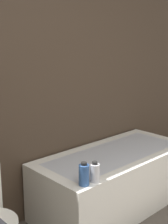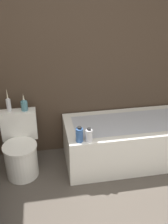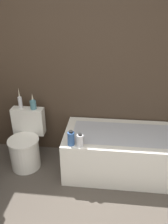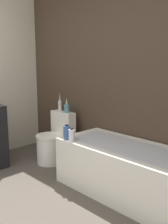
{
  "view_description": "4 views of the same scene",
  "coord_description": "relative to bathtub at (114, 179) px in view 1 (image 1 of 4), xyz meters",
  "views": [
    {
      "loc": [
        -1.39,
        -0.11,
        1.6
      ],
      "look_at": [
        0.27,
        1.66,
        1.04
      ],
      "focal_mm": 50.0,
      "sensor_mm": 36.0,
      "label": 1
    },
    {
      "loc": [
        -0.3,
        -0.88,
        2.15
      ],
      "look_at": [
        0.13,
        1.49,
        0.87
      ],
      "focal_mm": 42.0,
      "sensor_mm": 36.0,
      "label": 2
    },
    {
      "loc": [
        0.42,
        -0.54,
        1.96
      ],
      "look_at": [
        0.19,
        1.58,
        0.89
      ],
      "focal_mm": 35.0,
      "sensor_mm": 36.0,
      "label": 3
    },
    {
      "loc": [
        2.37,
        -0.52,
        1.47
      ],
      "look_at": [
        0.18,
        1.61,
        0.87
      ],
      "focal_mm": 42.0,
      "sensor_mm": 36.0,
      "label": 4
    }
  ],
  "objects": [
    {
      "name": "shampoo_bottle_short",
      "position": [
        -0.58,
        -0.3,
        0.34
      ],
      "size": [
        0.07,
        0.07,
        0.16
      ],
      "color": "silver",
      "rests_on": "bathtub"
    },
    {
      "name": "bathtub",
      "position": [
        0.0,
        0.0,
        0.0
      ],
      "size": [
        1.6,
        0.73,
        0.55
      ],
      "color": "white",
      "rests_on": "ground"
    },
    {
      "name": "shampoo_bottle_tall",
      "position": [
        -0.68,
        -0.29,
        0.35
      ],
      "size": [
        0.08,
        0.08,
        0.18
      ],
      "color": "#335999",
      "rests_on": "bathtub"
    },
    {
      "name": "wall_back_tiled",
      "position": [
        -0.74,
        0.41,
        1.02
      ],
      "size": [
        6.4,
        0.06,
        2.6
      ],
      "color": "#423326",
      "rests_on": "ground_plane"
    }
  ]
}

